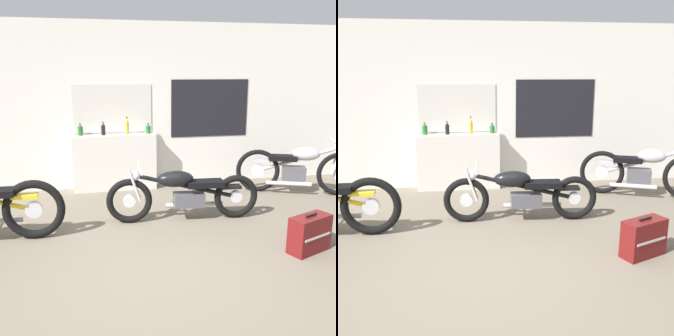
{
  "view_description": "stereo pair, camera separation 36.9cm",
  "coord_description": "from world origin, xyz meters",
  "views": [
    {
      "loc": [
        -0.59,
        -3.59,
        2.01
      ],
      "look_at": [
        0.46,
        1.55,
        0.7
      ],
      "focal_mm": 42.0,
      "sensor_mm": 36.0,
      "label": 1
    },
    {
      "loc": [
        -0.23,
        -3.65,
        2.01
      ],
      "look_at": [
        0.46,
        1.55,
        0.7
      ],
      "focal_mm": 42.0,
      "sensor_mm": 36.0,
      "label": 2
    }
  ],
  "objects": [
    {
      "name": "sill_counter",
      "position": [
        -0.17,
        3.0,
        0.48
      ],
      "size": [
        1.4,
        0.28,
        0.95
      ],
      "color": "silver",
      "rests_on": "ground_plane"
    },
    {
      "name": "bottle_center",
      "position": [
        0.05,
        2.97,
        1.09
      ],
      "size": [
        0.06,
        0.06,
        0.3
      ],
      "color": "gold",
      "rests_on": "sill_counter"
    },
    {
      "name": "bottle_left_center",
      "position": [
        -0.35,
        2.98,
        1.05
      ],
      "size": [
        0.07,
        0.07,
        0.22
      ],
      "color": "black",
      "rests_on": "sill_counter"
    },
    {
      "name": "bottle_leftmost",
      "position": [
        -0.72,
        3.03,
        1.04
      ],
      "size": [
        0.09,
        0.09,
        0.2
      ],
      "color": "#23662D",
      "rests_on": "sill_counter"
    },
    {
      "name": "motorcycle_black",
      "position": [
        0.64,
        1.36,
        0.39
      ],
      "size": [
        2.09,
        0.64,
        0.77
      ],
      "color": "black",
      "rests_on": "ground_plane"
    },
    {
      "name": "hard_case_darkred",
      "position": [
        1.81,
        0.13,
        0.21
      ],
      "size": [
        0.56,
        0.39,
        0.45
      ],
      "color": "maroon",
      "rests_on": "ground_plane"
    },
    {
      "name": "bottle_right_center",
      "position": [
        0.41,
        3.02,
        1.03
      ],
      "size": [
        0.08,
        0.08,
        0.17
      ],
      "color": "#23662D",
      "rests_on": "sill_counter"
    },
    {
      "name": "motorcycle_silver",
      "position": [
        2.79,
        2.15,
        0.44
      ],
      "size": [
        1.92,
        0.91,
        0.92
      ],
      "color": "black",
      "rests_on": "ground_plane"
    },
    {
      "name": "wall_back",
      "position": [
        0.01,
        3.18,
        1.4
      ],
      "size": [
        10.0,
        0.07,
        2.8
      ],
      "color": "silver",
      "rests_on": "ground_plane"
    },
    {
      "name": "ground_plane",
      "position": [
        0.0,
        0.0,
        0.0
      ],
      "size": [
        24.0,
        24.0,
        0.0
      ],
      "primitive_type": "plane",
      "color": "#706656"
    }
  ]
}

